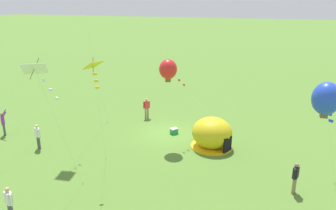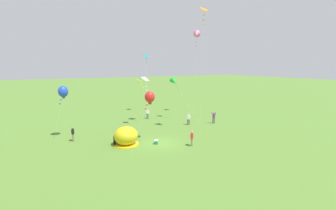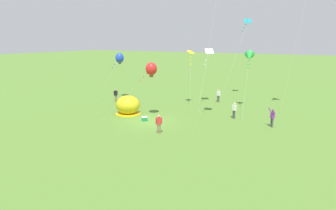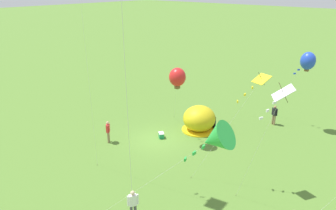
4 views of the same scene
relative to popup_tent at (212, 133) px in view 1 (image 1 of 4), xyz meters
The scene contains 12 objects.
ground_plane 3.95m from the popup_tent, 20.29° to the right, with size 300.00×300.00×0.00m, color #517A2D.
popup_tent is the anchor object (origin of this frame).
cooler_box 3.47m from the popup_tent, 23.75° to the right, with size 0.61×0.64×0.44m.
person_flying_kite 15.14m from the popup_tent, 10.65° to the left, with size 0.70×0.70×1.89m.
person_far_back 7.38m from the popup_tent, 31.56° to the right, with size 0.46×0.43×1.72m.
person_center_field 11.63m from the popup_tent, 19.55° to the left, with size 0.52×0.40×1.72m.
person_near_tent 6.55m from the popup_tent, 141.24° to the left, with size 0.35×0.57×1.72m.
person_with_toddler 12.69m from the popup_tent, 55.86° to the left, with size 0.55×0.37×1.72m.
kite_blue 9.52m from the popup_tent, 133.53° to the left, with size 2.19×4.08×6.43m.
kite_yellow 9.81m from the popup_tent, 56.38° to the left, with size 2.00×3.75×7.02m.
kite_white 12.09m from the popup_tent, 55.13° to the left, with size 1.31×2.76×7.19m.
kite_red 5.20m from the popup_tent, ahead, with size 4.46×4.15×5.88m.
Camera 1 is at (-7.15, 21.49, 9.64)m, focal length 35.00 mm.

